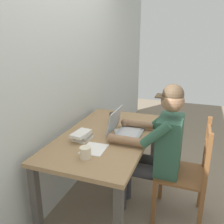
# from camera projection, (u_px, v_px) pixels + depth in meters

# --- Properties ---
(ground_plane) EXTENTS (8.00, 8.00, 0.00)m
(ground_plane) POSITION_uv_depth(u_px,v_px,m) (107.00, 200.00, 2.47)
(ground_plane) COLOR gray
(back_wall) EXTENTS (6.00, 0.04, 2.60)m
(back_wall) POSITION_uv_depth(u_px,v_px,m) (59.00, 70.00, 2.21)
(back_wall) COLOR beige
(back_wall) RESTS_ON ground
(desk) EXTENTS (1.40, 0.78, 0.73)m
(desk) POSITION_uv_depth(u_px,v_px,m) (107.00, 143.00, 2.27)
(desk) COLOR #9E7A51
(desk) RESTS_ON ground
(seated_person) EXTENTS (0.50, 0.60, 1.24)m
(seated_person) POSITION_uv_depth(u_px,v_px,m) (157.00, 145.00, 2.13)
(seated_person) COLOR #2D5642
(seated_person) RESTS_ON ground
(wooden_chair) EXTENTS (0.42, 0.42, 0.94)m
(wooden_chair) POSITION_uv_depth(u_px,v_px,m) (187.00, 173.00, 2.11)
(wooden_chair) COLOR brown
(wooden_chair) RESTS_ON ground
(laptop) EXTENTS (0.33, 0.28, 0.23)m
(laptop) POSITION_uv_depth(u_px,v_px,m) (123.00, 129.00, 2.22)
(laptop) COLOR #ADAFB2
(laptop) RESTS_ON desk
(computer_mouse) EXTENTS (0.06, 0.10, 0.03)m
(computer_mouse) POSITION_uv_depth(u_px,v_px,m) (133.00, 125.00, 2.43)
(computer_mouse) COLOR #ADAFB2
(computer_mouse) RESTS_ON desk
(coffee_mug_white) EXTENTS (0.12, 0.09, 0.09)m
(coffee_mug_white) POSITION_uv_depth(u_px,v_px,m) (85.00, 152.00, 1.80)
(coffee_mug_white) COLOR beige
(coffee_mug_white) RESTS_ON desk
(coffee_mug_dark) EXTENTS (0.12, 0.08, 0.10)m
(coffee_mug_dark) POSITION_uv_depth(u_px,v_px,m) (113.00, 117.00, 2.53)
(coffee_mug_dark) COLOR #38281E
(coffee_mug_dark) RESTS_ON desk
(book_stack_main) EXTENTS (0.21, 0.15, 0.07)m
(book_stack_main) POSITION_uv_depth(u_px,v_px,m) (82.00, 136.00, 2.11)
(book_stack_main) COLOR white
(book_stack_main) RESTS_ON desk
(paper_pile_near_laptop) EXTENTS (0.22, 0.19, 0.01)m
(paper_pile_near_laptop) POSITION_uv_depth(u_px,v_px,m) (94.00, 149.00, 1.95)
(paper_pile_near_laptop) COLOR white
(paper_pile_near_laptop) RESTS_ON desk
(paper_pile_back_corner) EXTENTS (0.25, 0.22, 0.01)m
(paper_pile_back_corner) POSITION_uv_depth(u_px,v_px,m) (122.00, 133.00, 2.24)
(paper_pile_back_corner) COLOR silver
(paper_pile_back_corner) RESTS_ON desk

